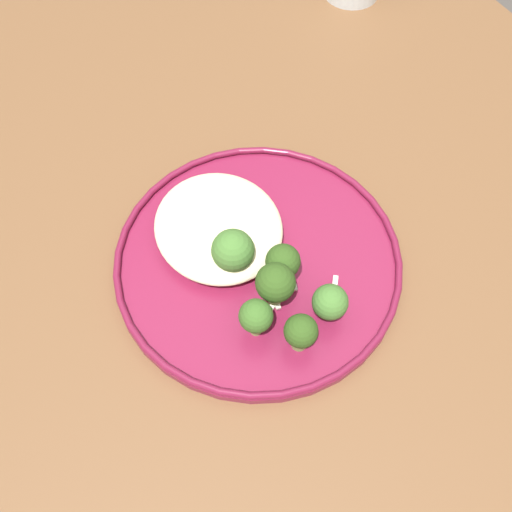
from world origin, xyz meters
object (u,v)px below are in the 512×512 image
(broccoli_floret_tall_stalk, at_px, (275,284))
(broccoli_floret_right_tilted, at_px, (283,263))
(dinner_plate, at_px, (256,262))
(broccoli_floret_split_head, at_px, (301,332))
(seared_scallop_on_noodles, at_px, (202,202))
(seared_scallop_right_edge, at_px, (179,236))
(seared_scallop_tilted_round, at_px, (212,215))
(broccoli_floret_left_leaning, at_px, (330,302))
(broccoli_floret_center_pile, at_px, (256,317))
(broccoli_floret_beside_noodles, at_px, (233,251))
(seared_scallop_center_golden, at_px, (237,224))

(broccoli_floret_tall_stalk, bearing_deg, broccoli_floret_right_tilted, -47.78)
(dinner_plate, xyz_separation_m, broccoli_floret_split_head, (-0.10, 0.01, 0.03))
(broccoli_floret_right_tilted, bearing_deg, seared_scallop_on_noodles, 12.41)
(seared_scallop_right_edge, xyz_separation_m, broccoli_floret_tall_stalk, (-0.11, -0.05, 0.03))
(seared_scallop_tilted_round, xyz_separation_m, broccoli_floret_tall_stalk, (-0.11, -0.01, 0.03))
(seared_scallop_tilted_round, relative_size, broccoli_floret_tall_stalk, 0.48)
(seared_scallop_on_noodles, bearing_deg, seared_scallop_tilted_round, -177.70)
(seared_scallop_tilted_round, height_order, broccoli_floret_left_leaning, broccoli_floret_left_leaning)
(broccoli_floret_center_pile, distance_m, broccoli_floret_split_head, 0.04)
(seared_scallop_tilted_round, distance_m, seared_scallop_on_noodles, 0.02)
(seared_scallop_right_edge, xyz_separation_m, broccoli_floret_split_head, (-0.16, -0.04, 0.02))
(dinner_plate, relative_size, broccoli_floret_tall_stalk, 4.86)
(seared_scallop_right_edge, distance_m, broccoli_floret_left_leaning, 0.17)
(seared_scallop_on_noodles, height_order, broccoli_floret_right_tilted, broccoli_floret_right_tilted)
(seared_scallop_on_noodles, xyz_separation_m, seared_scallop_right_edge, (-0.02, 0.04, 0.00))
(broccoli_floret_split_head, bearing_deg, broccoli_floret_tall_stalk, -3.79)
(dinner_plate, height_order, broccoli_floret_beside_noodles, broccoli_floret_beside_noodles)
(broccoli_floret_beside_noodles, bearing_deg, broccoli_floret_left_leaning, -150.64)
(seared_scallop_tilted_round, bearing_deg, broccoli_floret_left_leaning, -164.67)
(seared_scallop_tilted_round, height_order, seared_scallop_right_edge, seared_scallop_tilted_round)
(seared_scallop_tilted_round, relative_size, broccoli_floret_center_pile, 0.59)
(broccoli_floret_center_pile, bearing_deg, broccoli_floret_left_leaning, -107.55)
(seared_scallop_on_noodles, bearing_deg, seared_scallop_right_edge, 121.80)
(broccoli_floret_split_head, height_order, broccoli_floret_right_tilted, broccoli_floret_right_tilted)
(broccoli_floret_center_pile, xyz_separation_m, broccoli_floret_left_leaning, (-0.02, -0.07, -0.00))
(dinner_plate, bearing_deg, seared_scallop_tilted_round, 12.23)
(broccoli_floret_beside_noodles, bearing_deg, broccoli_floret_tall_stalk, -164.49)
(seared_scallop_on_noodles, height_order, seared_scallop_right_edge, seared_scallop_right_edge)
(seared_scallop_tilted_round, height_order, broccoli_floret_right_tilted, broccoli_floret_right_tilted)
(dinner_plate, distance_m, broccoli_floret_right_tilted, 0.05)
(broccoli_floret_center_pile, distance_m, broccoli_floret_right_tilted, 0.06)
(broccoli_floret_left_leaning, bearing_deg, broccoli_floret_right_tilted, 16.77)
(broccoli_floret_beside_noodles, bearing_deg, seared_scallop_right_edge, 29.28)
(seared_scallop_right_edge, bearing_deg, seared_scallop_on_noodles, -58.20)
(broccoli_floret_left_leaning, bearing_deg, broccoli_floret_center_pile, 72.45)
(seared_scallop_right_edge, bearing_deg, dinner_plate, -137.67)
(broccoli_floret_left_leaning, bearing_deg, broccoli_floret_tall_stalk, 43.92)
(dinner_plate, distance_m, broccoli_floret_split_head, 0.10)
(broccoli_floret_right_tilted, distance_m, broccoli_floret_beside_noodles, 0.05)
(broccoli_floret_tall_stalk, xyz_separation_m, broccoli_floret_split_head, (-0.05, 0.00, -0.01))
(broccoli_floret_center_pile, height_order, broccoli_floret_split_head, broccoli_floret_center_pile)
(seared_scallop_right_edge, height_order, broccoli_floret_right_tilted, broccoli_floret_right_tilted)
(seared_scallop_on_noodles, height_order, broccoli_floret_split_head, broccoli_floret_split_head)
(seared_scallop_center_golden, distance_m, broccoli_floret_right_tilted, 0.08)
(seared_scallop_tilted_round, height_order, broccoli_floret_tall_stalk, broccoli_floret_tall_stalk)
(broccoli_floret_split_head, bearing_deg, broccoli_floret_center_pile, 40.50)
(seared_scallop_right_edge, distance_m, broccoli_floret_center_pile, 0.13)
(seared_scallop_tilted_round, height_order, seared_scallop_center_golden, seared_scallop_tilted_round)
(seared_scallop_center_golden, height_order, broccoli_floret_tall_stalk, broccoli_floret_tall_stalk)
(dinner_plate, distance_m, broccoli_floret_left_leaning, 0.10)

